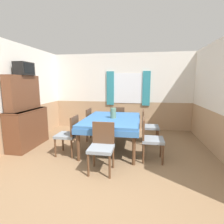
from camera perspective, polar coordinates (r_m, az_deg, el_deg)
name	(u,v)px	position (r m, az deg, el deg)	size (l,w,h in m)	color
ground_plane	(89,199)	(2.79, -7.38, -26.24)	(16.00, 16.00, 0.00)	#846647
wall_back	(122,92)	(6.13, 3.15, 6.65)	(5.15, 0.09, 2.60)	white
wall_left	(21,95)	(5.15, -27.49, 4.91)	(0.05, 4.30, 2.60)	white
wall_right	(221,98)	(4.46, 32.09, 3.94)	(0.05, 4.30, 2.60)	white
dining_table	(112,122)	(4.28, 0.00, -3.31)	(1.34, 1.82, 0.77)	#386BA8
chair_head_near	(102,145)	(3.27, -3.31, -10.67)	(0.44, 0.44, 0.90)	brown
chair_right_far	(148,125)	(4.79, 11.63, -4.20)	(0.44, 0.44, 0.90)	brown
chair_left_near	(69,133)	(4.07, -13.80, -6.80)	(0.44, 0.44, 0.90)	brown
chair_head_window	(118,119)	(5.40, 1.96, -2.41)	(0.44, 0.44, 0.90)	brown
chair_left_far	(84,123)	(5.04, -9.01, -3.43)	(0.44, 0.44, 0.90)	brown
chair_right_near	(150,137)	(3.76, 12.21, -8.12)	(0.44, 0.44, 0.90)	brown
sideboard	(26,118)	(4.89, -26.19, -1.66)	(0.46, 1.19, 1.80)	brown
tv	(24,69)	(4.88, -26.76, 12.51)	(0.29, 0.47, 0.32)	black
vase	(113,113)	(4.23, 0.41, -0.35)	(0.14, 0.14, 0.25)	slate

